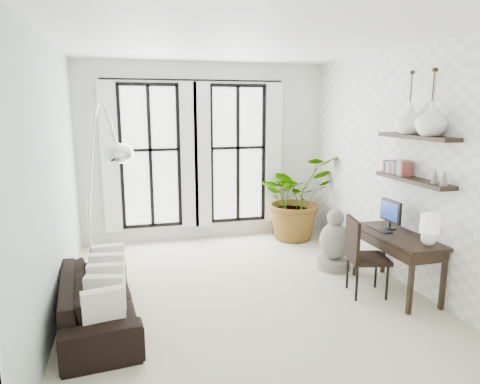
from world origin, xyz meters
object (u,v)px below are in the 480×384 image
object	(u,v)px
sofa	(98,300)
desk_chair	(361,251)
plant	(295,197)
desk	(399,240)
buddha	(335,244)
arc_lamp	(100,154)

from	to	relation	value
sofa	desk_chair	distance (m)	3.27
plant	desk	xyz separation A→B (m)	(0.37, -2.62, -0.05)
sofa	desk	distance (m)	3.78
sofa	desk_chair	world-z (taller)	desk_chair
desk_chair	buddha	bearing A→B (deg)	95.23
sofa	arc_lamp	distance (m)	1.65
arc_lamp	buddha	xyz separation A→B (m)	(3.26, 0.49, -1.50)
sofa	buddha	world-z (taller)	buddha
plant	desk_chair	xyz separation A→B (m)	(-0.12, -2.53, -0.19)
plant	buddha	world-z (taller)	plant
plant	desk_chair	size ratio (longest dim) A/B	1.52
sofa	plant	xyz separation A→B (m)	(3.37, 2.47, 0.49)
plant	desk	size ratio (longest dim) A/B	1.17
desk_chair	desk	bearing A→B (deg)	1.17
desk_chair	arc_lamp	xyz separation A→B (m)	(-3.15, 0.44, 1.30)
sofa	desk_chair	bearing A→B (deg)	-96.22
sofa	desk_chair	xyz separation A→B (m)	(3.25, -0.06, 0.30)
desk	buddha	distance (m)	1.14
desk	arc_lamp	world-z (taller)	arc_lamp
arc_lamp	buddha	size ratio (longest dim) A/B	2.71
sofa	buddha	bearing A→B (deg)	-80.79
desk_chair	arc_lamp	bearing A→B (deg)	-175.86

